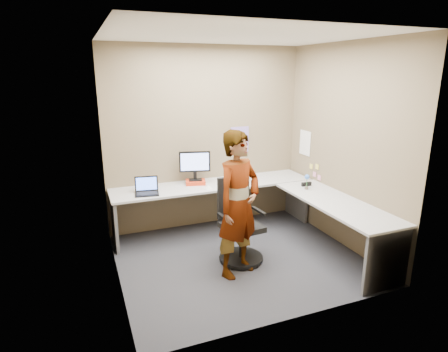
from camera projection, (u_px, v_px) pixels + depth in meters
name	position (u px, v px, depth m)	size (l,w,h in m)	color
ground	(240.00, 258.00, 4.81)	(3.00, 3.00, 0.00)	#27272D
wall_back	(206.00, 138.00, 5.61)	(3.00, 3.00, 0.00)	brown
wall_right	(344.00, 147.00, 4.98)	(2.70, 2.70, 0.00)	brown
wall_left	(111.00, 167.00, 3.92)	(2.70, 2.70, 0.00)	brown
ceiling	(243.00, 35.00, 4.08)	(3.00, 3.00, 0.00)	white
desk	(258.00, 202.00, 5.15)	(2.98, 2.58, 0.73)	#A9A9A9
paper_ream	(196.00, 182.00, 5.47)	(0.28, 0.21, 0.06)	red
monitor	(195.00, 163.00, 5.41)	(0.44, 0.17, 0.43)	black
laptop	(147.00, 189.00, 5.04)	(0.35, 0.30, 0.22)	black
trackball_mouse	(149.00, 189.00, 5.14)	(0.12, 0.08, 0.07)	#B7B7BC
origami	(208.00, 187.00, 5.25)	(0.10, 0.10, 0.06)	white
stapler	(306.00, 184.00, 5.38)	(0.15, 0.04, 0.06)	black
flower	(307.00, 179.00, 5.20)	(0.07, 0.07, 0.22)	brown
calendar_purple	(240.00, 140.00, 5.81)	(0.30, 0.01, 0.40)	#846BB7
calendar_white	(305.00, 143.00, 5.81)	(0.01, 0.28, 0.38)	white
sticky_note_a	(317.00, 167.00, 5.57)	(0.01, 0.07, 0.07)	#F2E059
sticky_note_b	(315.00, 174.00, 5.65)	(0.01, 0.07, 0.07)	pink
sticky_note_c	(319.00, 178.00, 5.55)	(0.01, 0.07, 0.07)	pink
sticky_note_d	(311.00, 166.00, 5.72)	(0.01, 0.07, 0.07)	#F2E059
office_chair	(239.00, 228.00, 4.70)	(0.56, 0.55, 1.04)	black
person	(239.00, 205.00, 4.26)	(0.62, 0.41, 1.71)	#999399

